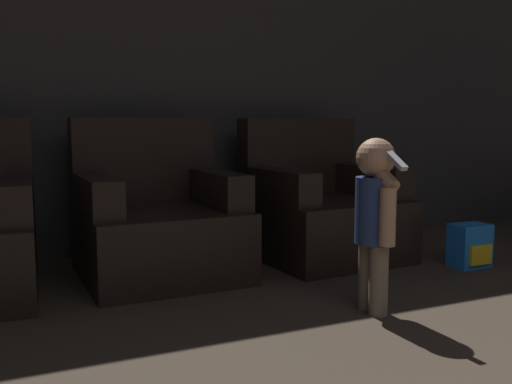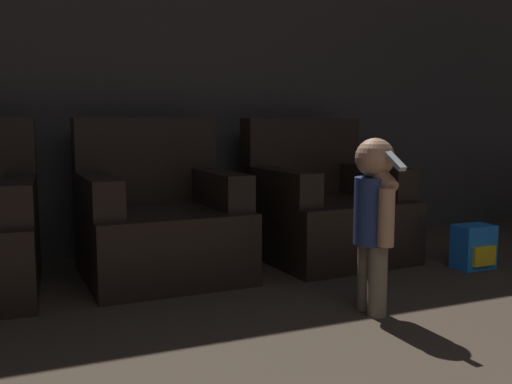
# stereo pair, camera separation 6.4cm
# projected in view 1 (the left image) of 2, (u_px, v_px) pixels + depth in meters

# --- Properties ---
(wall_back) EXTENTS (8.40, 0.05, 2.60)m
(wall_back) POSITION_uv_depth(u_px,v_px,m) (164.00, 59.00, 3.84)
(wall_back) COLOR #33302D
(wall_back) RESTS_ON ground_plane
(armchair_middle) EXTENTS (0.87, 0.87, 0.90)m
(armchair_middle) POSITION_uv_depth(u_px,v_px,m) (157.00, 222.00, 3.28)
(armchair_middle) COLOR black
(armchair_middle) RESTS_ON ground_plane
(armchair_right) EXTENTS (0.91, 0.90, 0.90)m
(armchair_right) POSITION_uv_depth(u_px,v_px,m) (320.00, 210.00, 3.73)
(armchair_right) COLOR black
(armchair_right) RESTS_ON ground_plane
(person_toddler) EXTENTS (0.18, 0.32, 0.81)m
(person_toddler) POSITION_uv_depth(u_px,v_px,m) (375.00, 211.00, 2.60)
(person_toddler) COLOR brown
(person_toddler) RESTS_ON ground_plane
(toy_backpack) EXTENTS (0.23, 0.18, 0.27)m
(toy_backpack) POSITION_uv_depth(u_px,v_px,m) (470.00, 246.00, 3.46)
(toy_backpack) COLOR blue
(toy_backpack) RESTS_ON ground_plane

